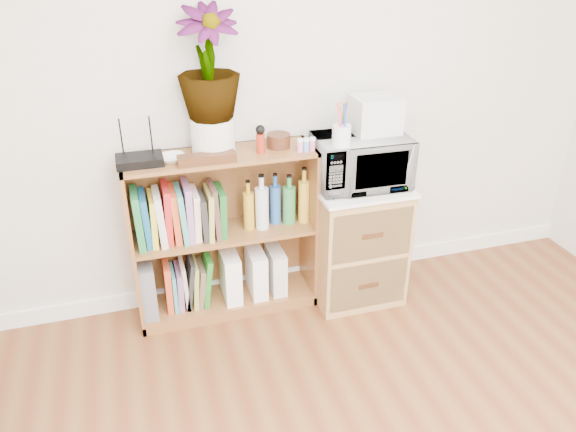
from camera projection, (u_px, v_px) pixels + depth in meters
name	position (u px, v px, depth m)	size (l,w,h in m)	color
skirting_board	(279.00, 276.00, 3.48)	(4.00, 0.02, 0.10)	white
bookshelf	(224.00, 235.00, 3.08)	(1.00, 0.30, 0.95)	brown
wicker_unit	(355.00, 241.00, 3.26)	(0.50, 0.45, 0.70)	#9E7542
microwave	(361.00, 161.00, 3.02)	(0.50, 0.34, 0.28)	white
pen_cup	(341.00, 135.00, 2.82)	(0.10, 0.10, 0.10)	white
small_appliance	(375.00, 114.00, 2.98)	(0.24, 0.20, 0.19)	silver
router	(140.00, 160.00, 2.73)	(0.22, 0.15, 0.04)	black
white_bowl	(172.00, 158.00, 2.76)	(0.13, 0.13, 0.03)	silver
plant_pot	(213.00, 136.00, 2.83)	(0.22, 0.22, 0.19)	silver
potted_plant	(208.00, 63.00, 2.66)	(0.30, 0.30, 0.54)	#448033
trinket_box	(207.00, 159.00, 2.74)	(0.29, 0.07, 0.05)	#3D2010
kokeshi_doll	(261.00, 143.00, 2.85)	(0.04, 0.04, 0.10)	#A12413
wooden_bowl	(279.00, 141.00, 2.93)	(0.12, 0.12, 0.07)	#391D0F
paint_jars	(306.00, 146.00, 2.88)	(0.11, 0.04, 0.06)	#D1747C
file_box	(146.00, 286.00, 3.08)	(0.09, 0.25, 0.32)	slate
magazine_holder_left	(230.00, 275.00, 3.20)	(0.09, 0.23, 0.29)	white
magazine_holder_mid	(256.00, 272.00, 3.24)	(0.09, 0.22, 0.28)	white
magazine_holder_right	(276.00, 269.00, 3.27)	(0.08, 0.21, 0.26)	silver
cookbooks	(179.00, 214.00, 2.94)	(0.47, 0.20, 0.31)	#1F763C
liquor_bottles	(276.00, 200.00, 3.07)	(0.37, 0.07, 0.31)	#B98822
lower_books	(187.00, 283.00, 3.15)	(0.27, 0.19, 0.29)	#C24322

